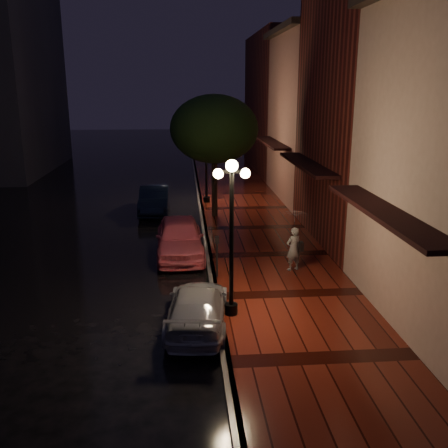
# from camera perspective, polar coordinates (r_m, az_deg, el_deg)

# --- Properties ---
(ground) EXTENTS (120.00, 120.00, 0.00)m
(ground) POSITION_cam_1_polar(r_m,az_deg,el_deg) (18.76, -1.72, -4.07)
(ground) COLOR black
(ground) RESTS_ON ground
(sidewalk) EXTENTS (4.50, 60.00, 0.15)m
(sidewalk) POSITION_cam_1_polar(r_m,az_deg,el_deg) (18.97, 5.10, -3.66)
(sidewalk) COLOR #40120B
(sidewalk) RESTS_ON ground
(curb) EXTENTS (0.25, 60.00, 0.15)m
(curb) POSITION_cam_1_polar(r_m,az_deg,el_deg) (18.73, -1.72, -3.86)
(curb) COLOR #595451
(curb) RESTS_ON ground
(storefront_mid) EXTENTS (5.00, 8.00, 11.00)m
(storefront_mid) POSITION_cam_1_polar(r_m,az_deg,el_deg) (21.20, 17.59, 12.67)
(storefront_mid) COLOR #511914
(storefront_mid) RESTS_ON ground
(storefront_far) EXTENTS (5.00, 8.00, 9.00)m
(storefront_far) POSITION_cam_1_polar(r_m,az_deg,el_deg) (28.82, 11.43, 11.62)
(storefront_far) COLOR #8C5951
(storefront_far) RESTS_ON ground
(storefront_extra) EXTENTS (5.00, 12.00, 10.00)m
(storefront_extra) POSITION_cam_1_polar(r_m,az_deg,el_deg) (38.50, 7.32, 13.42)
(storefront_extra) COLOR #511914
(storefront_extra) RESTS_ON ground
(streetlamp_near) EXTENTS (0.96, 0.36, 4.31)m
(streetlamp_near) POSITION_cam_1_polar(r_m,az_deg,el_deg) (13.24, 0.87, -0.62)
(streetlamp_near) COLOR black
(streetlamp_near) RESTS_ON sidewalk
(streetlamp_far) EXTENTS (0.96, 0.36, 4.31)m
(streetlamp_far) POSITION_cam_1_polar(r_m,az_deg,el_deg) (26.94, -2.04, 7.60)
(streetlamp_far) COLOR black
(streetlamp_far) RESTS_ON sidewalk
(street_tree) EXTENTS (4.16, 4.16, 5.80)m
(street_tree) POSITION_cam_1_polar(r_m,az_deg,el_deg) (23.79, -1.10, 10.56)
(street_tree) COLOR black
(street_tree) RESTS_ON sidewalk
(pink_car) EXTENTS (1.89, 4.41, 1.49)m
(pink_car) POSITION_cam_1_polar(r_m,az_deg,el_deg) (18.98, -5.08, -1.54)
(pink_car) COLOR #EC6173
(pink_car) RESTS_ON ground
(navy_car) EXTENTS (1.46, 4.16, 1.37)m
(navy_car) POSITION_cam_1_polar(r_m,az_deg,el_deg) (25.75, -7.95, 2.77)
(navy_car) COLOR black
(navy_car) RESTS_ON ground
(silver_car) EXTENTS (1.94, 4.01, 1.12)m
(silver_car) POSITION_cam_1_polar(r_m,az_deg,el_deg) (13.53, -3.07, -9.49)
(silver_car) COLOR #9FA0A7
(silver_car) RESTS_ON ground
(woman_with_umbrella) EXTENTS (0.88, 0.90, 2.13)m
(woman_with_umbrella) POSITION_cam_1_polar(r_m,az_deg,el_deg) (17.03, 8.03, -0.76)
(woman_with_umbrella) COLOR silver
(woman_with_umbrella) RESTS_ON sidewalk
(parking_meter) EXTENTS (0.13, 0.10, 1.40)m
(parking_meter) POSITION_cam_1_polar(r_m,az_deg,el_deg) (16.41, -0.82, -3.27)
(parking_meter) COLOR black
(parking_meter) RESTS_ON sidewalk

